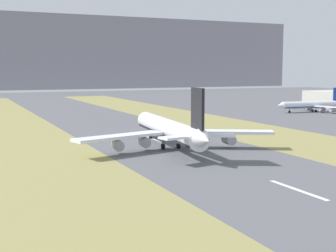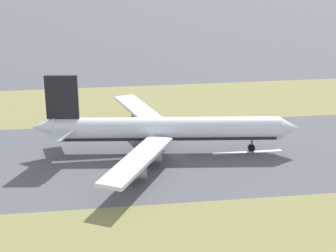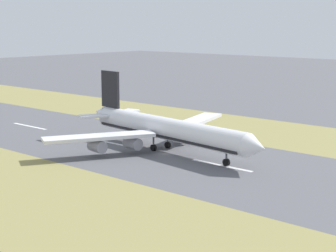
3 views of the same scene
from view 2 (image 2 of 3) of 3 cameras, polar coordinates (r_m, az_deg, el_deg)
name	(u,v)px [view 2 (image 2 of 3)]	position (r m, az deg, el deg)	size (l,w,h in m)	color
ground_plane	(177,156)	(140.50, 0.91, -3.04)	(800.00, 800.00, 0.00)	#56565B
grass_median_west	(156,102)	(182.40, -1.23, 2.44)	(40.00, 600.00, 0.01)	olive
centreline_dash_mid	(89,160)	(139.10, -8.04, -3.48)	(1.20, 18.00, 0.01)	silver
centreline_dash_far	(247,152)	(144.18, 8.06, -2.62)	(1.20, 18.00, 0.01)	silver
airplane_main_jet	(160,130)	(140.58, -0.78, -0.38)	(63.72, 67.19, 20.20)	white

